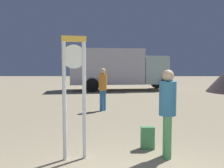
{
  "coord_description": "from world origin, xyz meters",
  "views": [
    {
      "loc": [
        -0.34,
        -2.8,
        1.7
      ],
      "look_at": [
        -0.43,
        4.28,
        1.2
      ],
      "focal_mm": 41.07,
      "sensor_mm": 36.0,
      "label": 1
    }
  ],
  "objects_px": {
    "backpack": "(147,138)",
    "standing_clock": "(74,84)",
    "person_distant": "(103,87)",
    "person_near_clock": "(168,109)",
    "box_truck_near": "(116,68)"
  },
  "relations": [
    {
      "from": "standing_clock",
      "to": "person_near_clock",
      "type": "xyz_separation_m",
      "value": [
        1.7,
        0.1,
        -0.46
      ]
    },
    {
      "from": "backpack",
      "to": "person_distant",
      "type": "relative_size",
      "value": 0.28
    },
    {
      "from": "standing_clock",
      "to": "backpack",
      "type": "relative_size",
      "value": 4.87
    },
    {
      "from": "person_distant",
      "to": "person_near_clock",
      "type": "bearing_deg",
      "value": -73.86
    },
    {
      "from": "backpack",
      "to": "person_distant",
      "type": "xyz_separation_m",
      "value": [
        -1.14,
        4.47,
        0.68
      ]
    },
    {
      "from": "standing_clock",
      "to": "box_truck_near",
      "type": "relative_size",
      "value": 0.31
    },
    {
      "from": "standing_clock",
      "to": "box_truck_near",
      "type": "distance_m",
      "value": 13.53
    },
    {
      "from": "standing_clock",
      "to": "person_distant",
      "type": "xyz_separation_m",
      "value": [
        0.27,
        5.06,
        -0.47
      ]
    },
    {
      "from": "standing_clock",
      "to": "person_distant",
      "type": "relative_size",
      "value": 1.38
    },
    {
      "from": "person_distant",
      "to": "backpack",
      "type": "bearing_deg",
      "value": -75.74
    },
    {
      "from": "standing_clock",
      "to": "person_near_clock",
      "type": "height_order",
      "value": "standing_clock"
    },
    {
      "from": "standing_clock",
      "to": "backpack",
      "type": "bearing_deg",
      "value": 22.83
    },
    {
      "from": "backpack",
      "to": "standing_clock",
      "type": "bearing_deg",
      "value": -157.17
    },
    {
      "from": "person_near_clock",
      "to": "backpack",
      "type": "height_order",
      "value": "person_near_clock"
    },
    {
      "from": "person_near_clock",
      "to": "backpack",
      "type": "distance_m",
      "value": 0.9
    }
  ]
}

